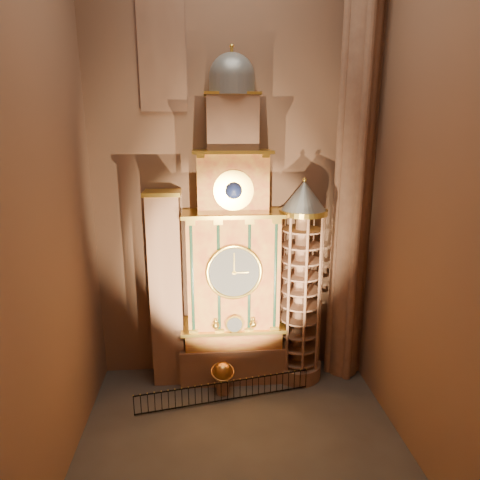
{
  "coord_description": "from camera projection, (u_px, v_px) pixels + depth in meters",
  "views": [
    {
      "loc": [
        -1.4,
        -15.77,
        13.13
      ],
      "look_at": [
        0.21,
        3.0,
        8.19
      ],
      "focal_mm": 32.0,
      "sensor_mm": 36.0,
      "label": 1
    }
  ],
  "objects": [
    {
      "name": "floor",
      "position": [
        241.0,
        439.0,
        18.65
      ],
      "size": [
        14.0,
        14.0,
        0.0
      ],
      "primitive_type": "plane",
      "color": "#383330",
      "rests_on": "ground"
    },
    {
      "name": "wall_back",
      "position": [
        231.0,
        171.0,
        21.64
      ],
      "size": [
        22.0,
        0.0,
        22.0
      ],
      "primitive_type": "plane",
      "rotation": [
        1.57,
        0.0,
        0.0
      ],
      "color": "brown",
      "rests_on": "floor"
    },
    {
      "name": "wall_left",
      "position": [
        47.0,
        190.0,
        15.28
      ],
      "size": [
        0.0,
        22.0,
        22.0
      ],
      "primitive_type": "plane",
      "rotation": [
        1.57,
        0.0,
        1.57
      ],
      "color": "brown",
      "rests_on": "floor"
    },
    {
      "name": "wall_right",
      "position": [
        422.0,
        185.0,
        16.43
      ],
      "size": [
        0.0,
        22.0,
        22.0
      ],
      "primitive_type": "plane",
      "rotation": [
        1.57,
        0.0,
        -1.57
      ],
      "color": "brown",
      "rests_on": "floor"
    },
    {
      "name": "astronomical_clock",
      "position": [
        233.0,
        259.0,
        21.74
      ],
      "size": [
        5.6,
        2.41,
        16.7
      ],
      "color": "#8C634C",
      "rests_on": "floor"
    },
    {
      "name": "portrait_tower",
      "position": [
        167.0,
        289.0,
        21.86
      ],
      "size": [
        1.8,
        1.6,
        10.2
      ],
      "color": "#8C634C",
      "rests_on": "floor"
    },
    {
      "name": "stair_turret",
      "position": [
        300.0,
        285.0,
        22.13
      ],
      "size": [
        2.5,
        2.5,
        10.8
      ],
      "color": "#8C634C",
      "rests_on": "floor"
    },
    {
      "name": "gothic_pier",
      "position": [
        355.0,
        172.0,
        21.18
      ],
      "size": [
        2.04,
        2.04,
        22.0
      ],
      "color": "#8C634C",
      "rests_on": "floor"
    },
    {
      "name": "stained_glass_window",
      "position": [
        162.0,
        53.0,
        19.9
      ],
      "size": [
        2.2,
        0.14,
        5.2
      ],
      "color": "navy",
      "rests_on": "wall_back"
    },
    {
      "name": "celestial_globe",
      "position": [
        223.0,
        375.0,
        21.63
      ],
      "size": [
        1.33,
        1.27,
        1.72
      ],
      "color": "#8C634C",
      "rests_on": "floor"
    },
    {
      "name": "iron_railing",
      "position": [
        224.0,
        392.0,
        21.04
      ],
      "size": [
        8.55,
        1.59,
        1.04
      ],
      "color": "black",
      "rests_on": "floor"
    }
  ]
}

